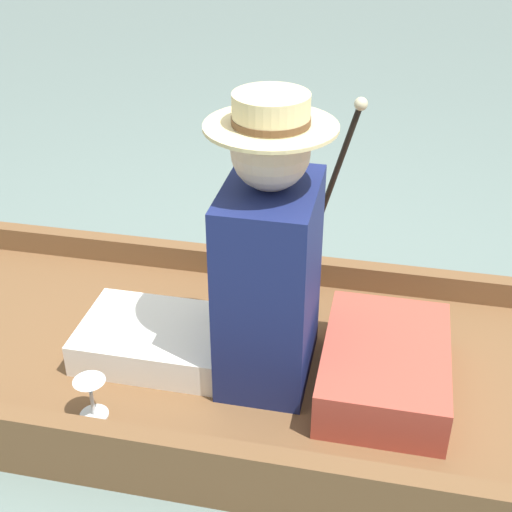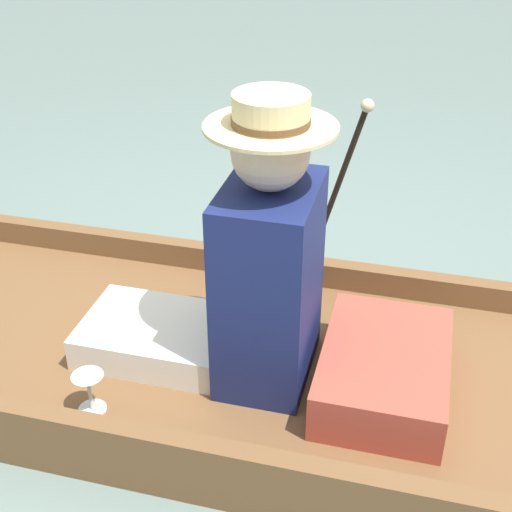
{
  "view_description": "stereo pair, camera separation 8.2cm",
  "coord_description": "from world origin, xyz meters",
  "px_view_note": "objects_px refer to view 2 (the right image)",
  "views": [
    {
      "loc": [
        -1.76,
        -0.41,
        1.59
      ],
      "look_at": [
        -0.04,
        -0.04,
        0.53
      ],
      "focal_mm": 50.0,
      "sensor_mm": 36.0,
      "label": 1
    },
    {
      "loc": [
        -1.74,
        -0.49,
        1.59
      ],
      "look_at": [
        -0.04,
        -0.04,
        0.53
      ],
      "focal_mm": 50.0,
      "sensor_mm": 36.0,
      "label": 2
    }
  ],
  "objects_px": {
    "wine_glass": "(89,385)",
    "walking_cane": "(338,185)",
    "teddy_bear": "(267,262)",
    "seated_person": "(246,275)"
  },
  "relations": [
    {
      "from": "wine_glass",
      "to": "walking_cane",
      "type": "distance_m",
      "value": 1.03
    },
    {
      "from": "teddy_bear",
      "to": "walking_cane",
      "type": "distance_m",
      "value": 0.36
    },
    {
      "from": "teddy_bear",
      "to": "seated_person",
      "type": "bearing_deg",
      "value": -176.24
    },
    {
      "from": "seated_person",
      "to": "teddy_bear",
      "type": "distance_m",
      "value": 0.4
    },
    {
      "from": "teddy_bear",
      "to": "wine_glass",
      "type": "height_order",
      "value": "teddy_bear"
    },
    {
      "from": "wine_glass",
      "to": "walking_cane",
      "type": "xyz_separation_m",
      "value": [
        0.77,
        -0.58,
        0.35
      ]
    },
    {
      "from": "wine_glass",
      "to": "teddy_bear",
      "type": "bearing_deg",
      "value": -28.15
    },
    {
      "from": "walking_cane",
      "to": "seated_person",
      "type": "bearing_deg",
      "value": 157.27
    },
    {
      "from": "teddy_bear",
      "to": "wine_glass",
      "type": "relative_size",
      "value": 2.73
    },
    {
      "from": "seated_person",
      "to": "wine_glass",
      "type": "xyz_separation_m",
      "value": [
        -0.31,
        0.39,
        -0.24
      ]
    }
  ]
}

